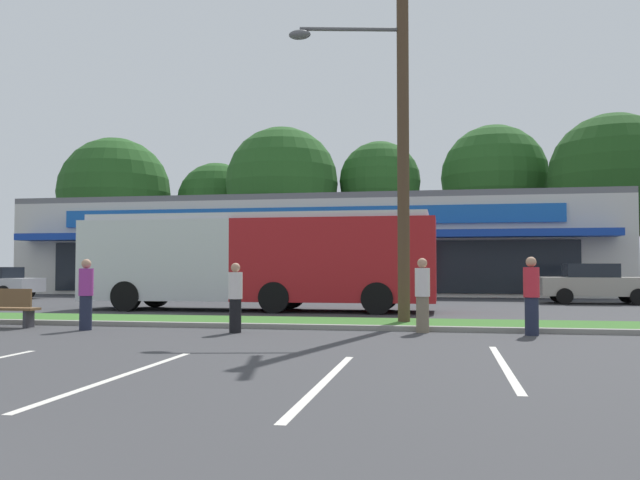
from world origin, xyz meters
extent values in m
cube|color=#386B28|center=(0.00, 14.00, 0.06)|extent=(56.00, 2.20, 0.12)
cube|color=gray|center=(0.00, 12.78, 0.06)|extent=(56.00, 0.24, 0.12)
cube|color=silver|center=(0.53, 5.66, 0.00)|extent=(0.12, 4.80, 0.01)
cube|color=silver|center=(3.32, 5.74, 0.00)|extent=(0.12, 4.80, 0.01)
cube|color=silver|center=(5.73, 7.60, 0.00)|extent=(0.12, 4.80, 0.01)
cube|color=beige|center=(-2.24, 35.58, 2.45)|extent=(31.99, 10.96, 4.91)
cube|color=black|center=(-2.24, 30.06, 1.47)|extent=(26.87, 0.08, 2.55)
cube|color=#14389E|center=(-2.24, 29.40, 3.04)|extent=(30.07, 1.40, 0.35)
cube|color=#1959AD|center=(-2.24, 30.02, 4.02)|extent=(25.59, 0.16, 0.88)
cube|color=slate|center=(-2.24, 35.58, 5.06)|extent=(31.99, 10.96, 0.30)
cylinder|color=#473323|center=(-19.48, 43.76, 1.94)|extent=(0.44, 0.44, 3.88)
sphere|color=#23511E|center=(-19.48, 43.76, 7.01)|extent=(8.34, 8.34, 8.34)
cylinder|color=#473323|center=(-12.37, 46.50, 2.10)|extent=(0.44, 0.44, 4.20)
sphere|color=#23511E|center=(-12.37, 46.50, 6.47)|extent=(6.07, 6.07, 6.07)
cylinder|color=#473323|center=(-6.29, 42.90, 2.19)|extent=(0.44, 0.44, 4.39)
sphere|color=#23511E|center=(-6.29, 42.90, 7.36)|extent=(7.92, 7.92, 7.92)
cylinder|color=#473323|center=(0.45, 44.63, 2.68)|extent=(0.44, 0.44, 5.36)
sphere|color=#23511E|center=(0.45, 44.63, 7.52)|extent=(5.77, 5.77, 5.77)
cylinder|color=#473323|center=(8.56, 46.94, 2.53)|extent=(0.44, 0.44, 5.06)
sphere|color=#23511E|center=(8.56, 46.94, 7.92)|extent=(7.65, 7.65, 7.65)
cylinder|color=#473323|center=(15.69, 42.62, 2.07)|extent=(0.44, 0.44, 4.13)
sphere|color=#1E4719|center=(15.69, 42.62, 7.22)|extent=(8.23, 8.23, 8.23)
cylinder|color=#4C3826|center=(3.88, 13.96, 5.19)|extent=(0.30, 0.30, 10.38)
cylinder|color=#59595B|center=(2.60, 13.69, 7.47)|extent=(2.57, 0.62, 0.10)
ellipsoid|color=#59595B|center=(1.33, 13.43, 7.32)|extent=(0.56, 0.32, 0.24)
cube|color=#AD191E|center=(1.34, 19.10, 1.70)|extent=(6.57, 2.55, 2.70)
cube|color=silver|center=(-4.64, 19.10, 1.70)|extent=(5.38, 2.55, 2.70)
cube|color=silver|center=(-1.35, 19.10, 3.15)|extent=(11.47, 2.30, 0.20)
cube|color=black|center=(-1.35, 20.40, 2.19)|extent=(10.99, 0.07, 1.19)
cube|color=black|center=(-7.35, 19.10, 2.02)|extent=(0.06, 2.17, 1.51)
cylinder|color=black|center=(-5.53, 17.93, 0.50)|extent=(1.00, 0.30, 1.00)
cylinder|color=black|center=(-5.53, 20.28, 0.50)|extent=(1.00, 0.30, 1.00)
cylinder|color=black|center=(-0.46, 17.93, 0.50)|extent=(1.00, 0.30, 1.00)
cylinder|color=black|center=(-0.46, 20.27, 0.50)|extent=(1.00, 0.30, 1.00)
cylinder|color=black|center=(2.83, 17.92, 0.50)|extent=(1.00, 0.30, 1.00)
cylinder|color=black|center=(2.83, 20.27, 0.50)|extent=(1.00, 0.30, 1.00)
cube|color=brown|center=(-5.70, 11.97, 0.45)|extent=(1.60, 0.45, 0.06)
cube|color=brown|center=(-5.70, 11.78, 0.73)|extent=(1.60, 0.06, 0.44)
cube|color=#333338|center=(-5.09, 11.97, 0.23)|extent=(0.08, 0.36, 0.45)
cube|color=#9E998C|center=(10.88, 25.59, 0.69)|extent=(4.37, 1.73, 0.74)
cube|color=black|center=(10.66, 25.59, 1.33)|extent=(1.97, 1.52, 0.55)
cylinder|color=black|center=(12.23, 26.41, 0.32)|extent=(0.64, 0.22, 0.64)
cylinder|color=black|center=(12.23, 24.77, 0.32)|extent=(0.64, 0.22, 0.64)
cylinder|color=black|center=(9.53, 26.41, 0.32)|extent=(0.64, 0.22, 0.64)
cylinder|color=black|center=(9.53, 24.77, 0.32)|extent=(0.64, 0.22, 0.64)
cylinder|color=black|center=(-14.35, 23.92, 0.32)|extent=(0.64, 0.22, 0.64)
cylinder|color=black|center=(-14.35, 25.68, 0.32)|extent=(0.64, 0.22, 0.64)
cylinder|color=black|center=(0.24, 11.68, 0.38)|extent=(0.27, 0.27, 0.76)
cylinder|color=silver|center=(0.24, 11.68, 1.06)|extent=(0.32, 0.32, 0.60)
sphere|color=tan|center=(0.24, 11.68, 1.46)|extent=(0.21, 0.21, 0.21)
cylinder|color=#726651|center=(4.38, 12.48, 0.41)|extent=(0.29, 0.29, 0.81)
cylinder|color=silver|center=(4.38, 12.48, 1.13)|extent=(0.34, 0.34, 0.64)
sphere|color=tan|center=(4.38, 12.48, 1.57)|extent=(0.22, 0.22, 0.22)
cylinder|color=#1E2338|center=(6.72, 12.29, 0.41)|extent=(0.29, 0.29, 0.82)
cylinder|color=red|center=(6.72, 12.29, 1.15)|extent=(0.34, 0.34, 0.65)
sphere|color=tan|center=(6.72, 12.29, 1.59)|extent=(0.23, 0.23, 0.23)
cylinder|color=#1E2338|center=(-3.40, 11.64, 0.40)|extent=(0.29, 0.29, 0.81)
cylinder|color=#99338C|center=(-3.40, 11.64, 1.12)|extent=(0.34, 0.34, 0.64)
sphere|color=tan|center=(-3.40, 11.64, 1.55)|extent=(0.22, 0.22, 0.22)
camera|label=1|loc=(4.83, -2.80, 1.49)|focal=37.57mm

